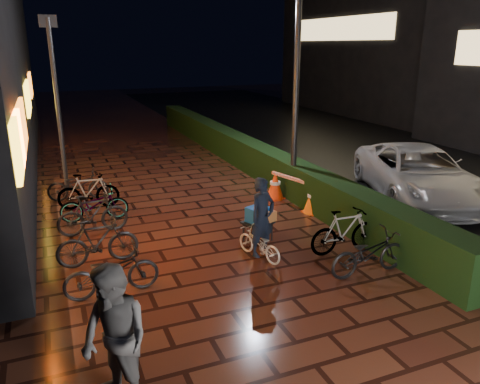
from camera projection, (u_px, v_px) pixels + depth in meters
name	position (u px, v px, depth m)	size (l,w,h in m)	color
ground	(250.00, 289.00, 8.25)	(80.00, 80.00, 0.00)	#381911
asphalt_road	(433.00, 171.00, 15.92)	(11.00, 60.00, 0.01)	black
hedge	(245.00, 153.00, 16.35)	(0.70, 20.00, 1.00)	black
bystander_person	(115.00, 340.00, 5.33)	(0.89, 0.69, 1.82)	#5F5F61
van	(418.00, 173.00, 12.91)	(2.39, 5.17, 1.44)	silver
lamp_post_hedge	(296.00, 83.00, 12.02)	(0.55, 0.23, 5.79)	black
lamp_post_sf	(57.00, 98.00, 13.23)	(0.47, 0.14, 4.89)	black
cyclist	(261.00, 230.00, 9.24)	(0.76, 1.26, 1.70)	silver
traffic_barrier	(293.00, 192.00, 12.45)	(0.91, 1.91, 0.78)	orange
cart_assembly	(258.00, 217.00, 10.09)	(0.73, 0.78, 1.13)	black
parked_bikes_storefront	(92.00, 213.00, 10.68)	(1.92, 6.33, 0.94)	black
parked_bikes_hedge	(357.00, 243.00, 9.10)	(1.74, 1.51, 0.94)	black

